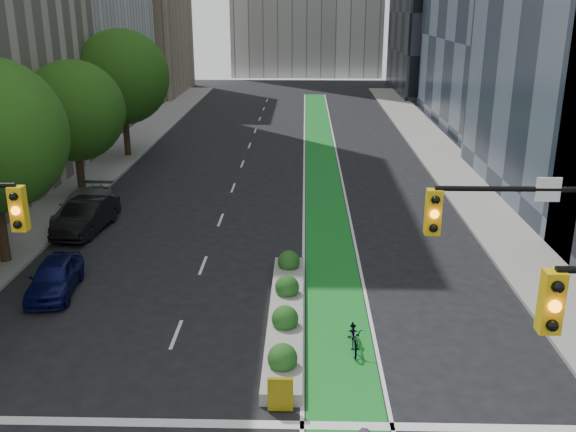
# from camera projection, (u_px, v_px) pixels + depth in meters

# --- Properties ---
(sidewalk_left) EXTENTS (3.60, 90.00, 0.15)m
(sidewalk_left) POSITION_uv_depth(u_px,v_px,m) (86.00, 181.00, 39.94)
(sidewalk_left) COLOR gray
(sidewalk_left) RESTS_ON ground
(sidewalk_right) EXTENTS (3.60, 90.00, 0.15)m
(sidewalk_right) POSITION_uv_depth(u_px,v_px,m) (467.00, 184.00, 39.36)
(sidewalk_right) COLOR gray
(sidewalk_right) RESTS_ON ground
(bike_lane_paint) EXTENTS (2.20, 70.00, 0.01)m
(bike_lane_paint) POSITION_uv_depth(u_px,v_px,m) (322.00, 164.00, 44.34)
(bike_lane_paint) COLOR #167C24
(bike_lane_paint) RESTS_ON ground
(tree_midfar) EXTENTS (5.60, 5.60, 7.76)m
(tree_midfar) POSITION_uv_depth(u_px,v_px,m) (74.00, 111.00, 35.53)
(tree_midfar) COLOR black
(tree_midfar) RESTS_ON ground
(tree_far) EXTENTS (6.60, 6.60, 9.00)m
(tree_far) POSITION_uv_depth(u_px,v_px,m) (122.00, 77.00, 44.77)
(tree_far) COLOR black
(tree_far) RESTS_ON ground
(median_planter) EXTENTS (1.20, 10.26, 1.10)m
(median_planter) POSITION_uv_depth(u_px,v_px,m) (286.00, 312.00, 22.51)
(median_planter) COLOR gray
(median_planter) RESTS_ON ground
(bicycle) EXTENTS (0.62, 1.77, 0.93)m
(bicycle) POSITION_uv_depth(u_px,v_px,m) (354.00, 335.00, 20.73)
(bicycle) COLOR gray
(bicycle) RESTS_ON ground
(parked_car_left_near) EXTENTS (2.01, 4.12, 1.35)m
(parked_car_left_near) POSITION_uv_depth(u_px,v_px,m) (55.00, 277.00, 24.64)
(parked_car_left_near) COLOR #0B0F44
(parked_car_left_near) RESTS_ON ground
(parked_car_left_mid) EXTENTS (2.16, 4.90, 1.57)m
(parked_car_left_mid) POSITION_uv_depth(u_px,v_px,m) (86.00, 216.00, 31.26)
(parked_car_left_mid) COLOR black
(parked_car_left_mid) RESTS_ON ground
(parked_car_left_far) EXTENTS (2.14, 5.13, 1.48)m
(parked_car_left_far) POSITION_uv_depth(u_px,v_px,m) (84.00, 207.00, 32.83)
(parked_car_left_far) COLOR #5A5D5F
(parked_car_left_far) RESTS_ON ground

